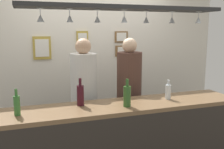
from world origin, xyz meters
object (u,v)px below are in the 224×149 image
Objects in this scene: person_middle_brown_shirt at (129,87)px; bottle_beer_green_import at (17,105)px; bottle_champagne_green at (127,96)px; picture_frame_upper_small at (121,37)px; picture_frame_caricature at (42,48)px; person_left_white_patterned_shirt at (84,91)px; bottle_wine_dark_red at (80,95)px; picture_frame_crest at (82,39)px; picture_frame_lower_pair at (124,51)px; bottle_soda_clear at (168,91)px.

person_middle_brown_shirt is 1.58m from bottle_beer_green_import.
picture_frame_upper_small is (0.50, 1.50, 0.57)m from bottle_champagne_green.
picture_frame_caricature is at bearing 144.78° from person_middle_brown_shirt.
person_left_white_patterned_shirt is at bearing 39.65° from bottle_beer_green_import.
bottle_wine_dark_red is 1.36× the size of picture_frame_upper_small.
picture_frame_crest reaches higher than picture_frame_upper_small.
picture_frame_lower_pair is at bearing 73.80° from person_middle_brown_shirt.
bottle_champagne_green is (0.46, -0.20, 0.00)m from bottle_wine_dark_red.
person_middle_brown_shirt reaches higher than bottle_champagne_green.
bottle_beer_green_import is at bearing -123.88° from picture_frame_crest.
bottle_champagne_green is at bearing -84.57° from picture_frame_crest.
bottle_champagne_green reaches higher than bottle_soda_clear.
bottle_wine_dark_red is 1.03m from bottle_soda_clear.
bottle_wine_dark_red and bottle_champagne_green have the same top height.
person_middle_brown_shirt is at bearing 111.17° from bottle_soda_clear.
bottle_wine_dark_red is 1.69m from picture_frame_lower_pair.
picture_frame_upper_small is 0.85× the size of picture_frame_crest.
bottle_soda_clear is 1.43m from picture_frame_lower_pair.
person_middle_brown_shirt is at bearing 24.87° from bottle_beer_green_import.
bottle_beer_green_import is at bearing 176.22° from bottle_champagne_green.
bottle_wine_dark_red is 1.00× the size of picture_frame_lower_pair.
person_middle_brown_shirt is at bearing -106.20° from picture_frame_lower_pair.
person_left_white_patterned_shirt is 0.63m from person_middle_brown_shirt.
picture_frame_upper_small is at bearing 41.68° from bottle_beer_green_import.
person_left_white_patterned_shirt is at bearing 112.25° from bottle_champagne_green.
bottle_wine_dark_red is at bearing -103.74° from picture_frame_crest.
bottle_soda_clear is at bearing -89.31° from picture_frame_lower_pair.
picture_frame_upper_small is at bearing 0.00° from picture_frame_caricature.
picture_frame_lower_pair is (1.66, 1.43, 0.36)m from bottle_beer_green_import.
picture_frame_caricature is (-0.29, 1.31, 0.42)m from bottle_wine_dark_red.
bottle_champagne_green is at bearing -168.17° from bottle_soda_clear.
person_left_white_patterned_shirt is 6.54× the size of bottle_beer_green_import.
picture_frame_caricature is (-1.32, 1.38, 0.45)m from bottle_soda_clear.
picture_frame_caricature reaches higher than bottle_beer_green_import.
picture_frame_lower_pair is at bearing 0.00° from picture_frame_caricature.
person_left_white_patterned_shirt is 1.04m from bottle_beer_green_import.
picture_frame_caricature is at bearing 180.00° from picture_frame_upper_small.
picture_frame_upper_small is (0.81, 0.77, 0.66)m from person_left_white_patterned_shirt.
bottle_champagne_green is 1.64m from picture_frame_lower_pair.
picture_frame_crest is at bearing 180.00° from picture_frame_lower_pair.
picture_frame_lower_pair reaches higher than bottle_beer_green_import.
person_left_white_patterned_shirt is 1.03m from picture_frame_caricature.
person_left_white_patterned_shirt is 6.54× the size of picture_frame_crest.
picture_frame_upper_small is at bearing 180.00° from picture_frame_lower_pair.
picture_frame_upper_small reaches higher than person_left_white_patterned_shirt.
person_middle_brown_shirt is at bearing -35.22° from picture_frame_caricature.
bottle_champagne_green is 1.15× the size of bottle_beer_green_import.
bottle_wine_dark_red reaches higher than bottle_soda_clear.
picture_frame_caricature is at bearing 116.65° from bottle_champagne_green.
bottle_beer_green_import reaches higher than bottle_soda_clear.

